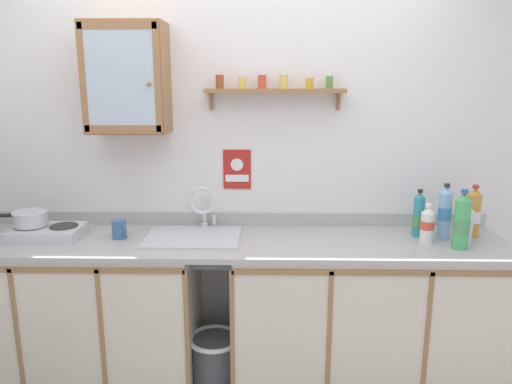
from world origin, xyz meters
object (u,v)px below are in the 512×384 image
object	(u,v)px
hot_plate_stove	(47,232)
trash_bin	(215,365)
sink	(194,241)
bottle_opaque_white_3	(427,225)
bottle_soda_green_2	(462,222)
bottle_detergent_teal_4	(418,216)
saucepan	(29,218)
bottle_juice_amber_5	(473,213)
warning_sign	(237,170)
bottle_water_blue_0	(445,213)
bottle_water_clear_1	(467,224)
mug	(120,229)
wall_cabinet	(127,78)

from	to	relation	value
hot_plate_stove	trash_bin	size ratio (longest dim) A/B	1.03
hot_plate_stove	sink	bearing A→B (deg)	1.84
bottle_opaque_white_3	sink	bearing A→B (deg)	177.33
bottle_soda_green_2	bottle_detergent_teal_4	distance (m)	0.27
hot_plate_stove	saucepan	world-z (taller)	saucepan
saucepan	bottle_juice_amber_5	distance (m)	2.55
warning_sign	bottle_soda_green_2	bearing A→B (deg)	-18.69
bottle_juice_amber_5	warning_sign	xyz separation A→B (m)	(-1.37, 0.20, 0.21)
hot_plate_stove	warning_sign	distance (m)	1.16
bottle_soda_green_2	trash_bin	bearing A→B (deg)	178.81
bottle_water_blue_0	trash_bin	world-z (taller)	bottle_water_blue_0
bottle_water_clear_1	bottle_water_blue_0	bearing A→B (deg)	151.72
hot_plate_stove	saucepan	bearing A→B (deg)	169.48
saucepan	bottle_water_clear_1	bearing A→B (deg)	-1.04
hot_plate_stove	saucepan	xyz separation A→B (m)	(-0.10, 0.02, 0.08)
bottle_water_clear_1	bottle_juice_amber_5	bearing A→B (deg)	54.62
mug	trash_bin	bearing A→B (deg)	-10.69
sink	wall_cabinet	size ratio (longest dim) A/B	0.88
warning_sign	saucepan	bearing A→B (deg)	-167.37
sink	bottle_detergent_teal_4	world-z (taller)	bottle_detergent_teal_4
trash_bin	mug	bearing A→B (deg)	169.31
bottle_juice_amber_5	trash_bin	xyz separation A→B (m)	(-1.48, -0.18, -0.88)
sink	hot_plate_stove	bearing A→B (deg)	-178.16
bottle_soda_green_2	wall_cabinet	xyz separation A→B (m)	(-1.83, 0.28, 0.75)
bottle_water_clear_1	bottle_soda_green_2	size ratio (longest dim) A/B	0.71
bottle_opaque_white_3	trash_bin	xyz separation A→B (m)	(-1.19, -0.07, -0.84)
sink	bottle_soda_green_2	size ratio (longest dim) A/B	1.66
saucepan	warning_sign	xyz separation A→B (m)	(1.18, 0.26, 0.24)
sink	mug	distance (m)	0.43
bottle_detergent_teal_4	wall_cabinet	world-z (taller)	wall_cabinet
bottle_water_clear_1	bottle_opaque_white_3	bearing A→B (deg)	-178.12
sink	bottle_soda_green_2	bearing A→B (deg)	-6.16
saucepan	bottle_water_blue_0	size ratio (longest dim) A/B	1.15
bottle_detergent_teal_4	trash_bin	world-z (taller)	bottle_detergent_teal_4
warning_sign	bottle_water_blue_0	bearing A→B (deg)	-12.00
hot_plate_stove	wall_cabinet	size ratio (longest dim) A/B	0.65
sink	mug	world-z (taller)	sink
bottle_water_clear_1	bottle_detergent_teal_4	size ratio (longest dim) A/B	0.83
bottle_detergent_teal_4	sink	bearing A→B (deg)	-177.74
sink	trash_bin	distance (m)	0.74
bottle_opaque_white_3	bottle_detergent_teal_4	size ratio (longest dim) A/B	0.80
trash_bin	bottle_soda_green_2	bearing A→B (deg)	-1.19
bottle_juice_amber_5	wall_cabinet	xyz separation A→B (m)	(-1.97, 0.08, 0.75)
bottle_opaque_white_3	bottle_detergent_teal_4	distance (m)	0.11
mug	bottle_detergent_teal_4	bearing A→B (deg)	2.61
wall_cabinet	warning_sign	distance (m)	0.82
sink	bottle_water_clear_1	distance (m)	1.53
bottle_detergent_teal_4	bottle_juice_amber_5	world-z (taller)	bottle_juice_amber_5
bottle_water_blue_0	bottle_juice_amber_5	bearing A→B (deg)	14.88
hot_plate_stove	bottle_water_clear_1	world-z (taller)	bottle_water_clear_1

